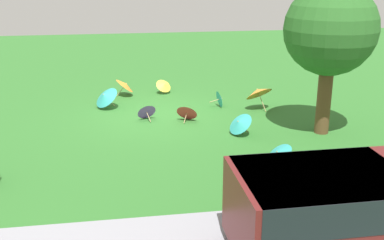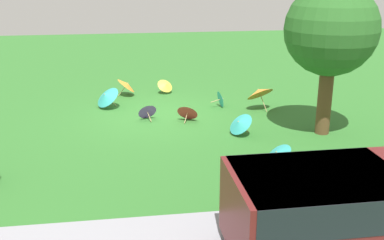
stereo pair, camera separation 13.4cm
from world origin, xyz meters
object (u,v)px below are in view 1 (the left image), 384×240
object	(u,v)px
parasol_teal_0	(278,153)
parasol_red_0	(187,112)
parasol_teal_2	(105,96)
parasol_yellow_0	(164,85)
parasol_teal_1	(239,123)
shade_tree	(330,30)
parasol_teal_3	(220,99)
parasol_orange_0	(258,92)
van_dark	(364,205)
parasol_orange_1	(125,85)
parasol_purple_1	(146,111)

from	to	relation	value
parasol_teal_0	parasol_red_0	xyz separation A→B (m)	(1.64, -3.84, -0.06)
parasol_teal_0	parasol_teal_2	world-z (taller)	parasol_teal_2
parasol_teal_2	parasol_yellow_0	distance (m)	2.72
parasol_teal_1	parasol_teal_2	xyz separation A→B (m)	(3.84, -3.26, 0.07)
parasol_teal_2	parasol_yellow_0	xyz separation A→B (m)	(-2.17, -1.64, -0.11)
shade_tree	parasol_teal_3	world-z (taller)	shade_tree
parasol_teal_0	parasol_teal_3	world-z (taller)	parasol_teal_0
parasol_orange_0	parasol_yellow_0	size ratio (longest dim) A/B	1.58
parasol_teal_2	parasol_orange_0	size ratio (longest dim) A/B	0.94
van_dark	parasol_teal_3	size ratio (longest dim) A/B	7.82
parasol_teal_1	parasol_orange_0	distance (m)	2.71
van_dark	parasol_orange_1	distance (m)	11.37
shade_tree	parasol_teal_3	bearing A→B (deg)	-51.94
van_dark	parasol_teal_2	xyz separation A→B (m)	(4.35, -9.24, -0.48)
parasol_teal_2	parasol_purple_1	distance (m)	1.92
parasol_orange_0	parasol_orange_1	size ratio (longest dim) A/B	1.52
parasol_teal_0	parasol_teal_1	xyz separation A→B (m)	(0.36, -2.32, 0.02)
shade_tree	parasol_teal_1	size ratio (longest dim) A/B	4.67
parasol_orange_0	parasol_orange_1	bearing A→B (deg)	-28.68
parasol_orange_1	parasol_teal_1	bearing A→B (deg)	123.11
parasol_teal_1	parasol_orange_0	bearing A→B (deg)	-117.89
parasol_orange_0	parasol_orange_1	distance (m)	5.00
van_dark	parasol_teal_3	world-z (taller)	van_dark
parasol_teal_0	parasol_teal_3	size ratio (longest dim) A/B	1.29
parasol_teal_2	parasol_orange_1	xyz separation A→B (m)	(-0.72, -1.52, -0.00)
parasol_red_0	parasol_orange_1	distance (m)	3.75
parasol_orange_0	parasol_yellow_0	bearing A→B (deg)	-40.67
parasol_yellow_0	parasol_red_0	distance (m)	3.41
parasol_teal_1	parasol_orange_0	xyz separation A→B (m)	(-1.26, -2.38, 0.24)
parasol_teal_0	parasol_teal_3	xyz separation A→B (m)	(0.29, -5.14, -0.06)
parasol_orange_0	parasol_yellow_0	world-z (taller)	parasol_orange_0
parasol_teal_1	parasol_purple_1	bearing A→B (deg)	-36.09
shade_tree	parasol_yellow_0	distance (m)	7.03
parasol_teal_1	parasol_yellow_0	world-z (taller)	parasol_teal_1
shade_tree	parasol_purple_1	distance (m)	5.99
parasol_red_0	parasol_orange_1	xyz separation A→B (m)	(1.84, -3.26, 0.14)
parasol_teal_3	parasol_teal_2	bearing A→B (deg)	-6.51
parasol_purple_1	parasol_yellow_0	world-z (taller)	parasol_yellow_0
shade_tree	parasol_teal_0	distance (m)	3.95
parasol_purple_1	parasol_orange_0	bearing A→B (deg)	-172.00
parasol_teal_2	parasol_orange_0	distance (m)	5.17
shade_tree	parasol_teal_1	world-z (taller)	shade_tree
parasol_teal_3	parasol_yellow_0	distance (m)	2.72
parasol_teal_0	parasol_red_0	distance (m)	4.17
parasol_teal_2	parasol_teal_1	bearing A→B (deg)	139.63
parasol_teal_3	parasol_red_0	distance (m)	1.87
parasol_teal_1	parasol_orange_1	bearing A→B (deg)	-56.89
parasol_yellow_0	parasol_teal_1	bearing A→B (deg)	108.80
parasol_teal_0	parasol_yellow_0	distance (m)	7.51
parasol_teal_1	parasol_teal_2	distance (m)	5.03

